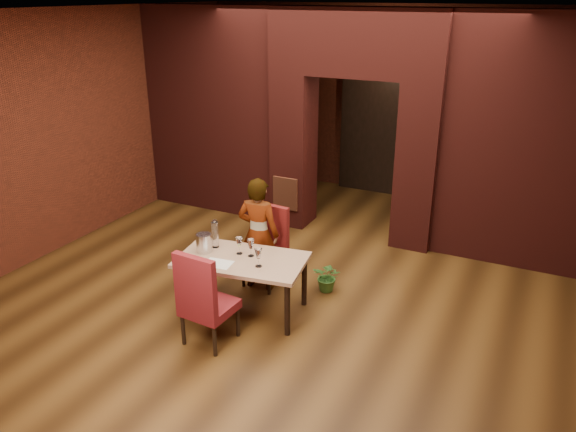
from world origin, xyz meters
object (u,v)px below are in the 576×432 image
wine_glass_a (239,246)px  wine_glass_b (251,248)px  chair_far (264,248)px  water_bottle (215,234)px  wine_bucket (204,243)px  potted_plant (328,277)px  person_seated (259,234)px  chair_near (209,296)px  dining_table (243,284)px  wine_glass_c (258,258)px

wine_glass_a → wine_glass_b: 0.15m
chair_far → water_bottle: (-0.35, -0.53, 0.33)m
chair_far → wine_bucket: 0.83m
water_bottle → potted_plant: 1.47m
person_seated → water_bottle: 0.56m
person_seated → water_bottle: size_ratio=4.22×
wine_bucket → chair_near: bearing=-53.3°
wine_bucket → dining_table: bearing=4.6°
chair_near → wine_bucket: chair_near is taller
wine_glass_b → water_bottle: 0.49m
dining_table → person_seated: size_ratio=1.00×
dining_table → chair_far: size_ratio=1.42×
potted_plant → dining_table: bearing=-130.0°
dining_table → person_seated: (-0.10, 0.57, 0.37)m
wine_glass_a → wine_glass_b: size_ratio=0.97×
wine_bucket → chair_far: bearing=60.0°
dining_table → wine_bucket: wine_bucket is taller
chair_far → wine_glass_c: size_ratio=4.71×
dining_table → chair_near: (0.00, -0.66, 0.20)m
wine_glass_a → wine_bucket: wine_bucket is taller
wine_bucket → water_bottle: 0.18m
dining_table → wine_glass_c: size_ratio=6.69×
chair_far → water_bottle: water_bottle is taller
chair_far → wine_bucket: bearing=-114.6°
chair_near → wine_glass_b: bearing=-91.0°
wine_glass_c → wine_bucket: bearing=175.8°
chair_far → person_seated: bearing=-105.8°
wine_glass_b → chair_far: bearing=103.8°
wine_glass_b → potted_plant: bearing=49.4°
dining_table → wine_glass_c: 0.51m
wine_glass_a → water_bottle: size_ratio=0.59×
wine_glass_b → wine_bucket: bearing=-166.2°
chair_far → person_seated: person_seated is taller
chair_near → wine_glass_c: chair_near is taller
wine_glass_a → chair_far: bearing=88.9°
chair_far → wine_glass_a: size_ratio=5.02×
chair_near → wine_glass_b: (0.07, 0.75, 0.23)m
wine_glass_c → wine_bucket: size_ratio=0.98×
wine_bucket → water_bottle: (0.05, 0.16, 0.06)m
wine_bucket → potted_plant: bearing=36.8°
chair_near → wine_bucket: 0.81m
wine_glass_c → wine_bucket: wine_bucket is taller
wine_glass_a → wine_bucket: (-0.38, -0.13, 0.01)m
wine_glass_c → potted_plant: wine_glass_c is taller
wine_glass_a → chair_near: bearing=-83.8°
person_seated → potted_plant: person_seated is taller
dining_table → wine_bucket: 0.64m
chair_near → wine_glass_c: bearing=-110.8°
chair_far → wine_glass_c: bearing=-60.4°
wine_glass_a → wine_bucket: bearing=-162.0°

